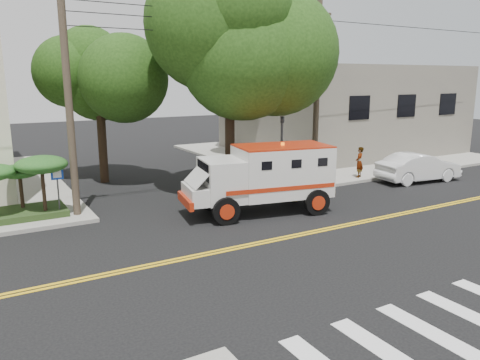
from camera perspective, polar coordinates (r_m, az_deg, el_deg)
ground at (r=16.15m, az=5.38°, el=-7.07°), size 100.00×100.00×0.00m
sidewalk_ne at (r=34.63m, az=10.63°, el=3.35°), size 17.00×17.00×0.15m
building_right at (r=35.66m, az=12.15°, el=8.52°), size 14.00×12.00×6.00m
utility_pole_left at (r=18.67m, az=-20.16°, el=8.98°), size 0.28×0.28×9.00m
utility_pole_right at (r=24.02m, az=9.32°, el=10.14°), size 0.28×0.28×9.00m
tree_main at (r=21.59m, az=0.15°, el=17.25°), size 6.08×5.70×9.85m
tree_left at (r=24.93m, az=-16.09°, el=12.73°), size 4.48×4.20×7.70m
tree_right at (r=33.27m, az=2.15°, el=13.60°), size 4.80×4.50×8.20m
traffic_signal at (r=22.22m, az=5.10°, el=4.20°), size 0.15×0.18×3.60m
accessibility_sign at (r=19.14m, az=-21.33°, el=-0.54°), size 0.45×0.10×2.02m
palm_planter at (r=19.39m, az=-25.20°, el=0.13°), size 3.52×2.63×2.36m
armored_truck at (r=18.78m, az=3.01°, el=0.62°), size 6.25×3.28×2.71m
parked_sedan at (r=26.33m, az=20.92°, el=1.46°), size 4.75×2.14×1.51m
pedestrian_a at (r=25.71m, az=14.34°, el=2.12°), size 0.71×0.65×1.63m
pedestrian_b at (r=23.75m, az=9.70°, el=1.35°), size 0.81×0.68×1.50m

